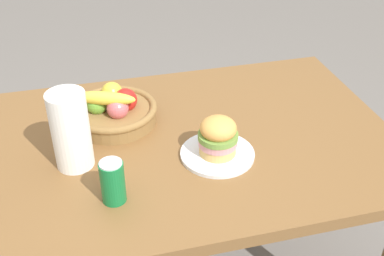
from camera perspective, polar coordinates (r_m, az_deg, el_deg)
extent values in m
cube|color=brown|center=(1.56, -1.72, -1.97)|extent=(1.40, 0.90, 0.04)
cylinder|color=brown|center=(2.09, -20.89, -6.90)|extent=(0.07, 0.07, 0.71)
cylinder|color=brown|center=(2.24, 11.89, -2.01)|extent=(0.07, 0.07, 0.71)
cylinder|color=white|center=(1.48, 2.99, -3.06)|extent=(0.23, 0.23, 0.01)
cylinder|color=#DBAD60|center=(1.47, 3.02, -2.41)|extent=(0.11, 0.11, 0.03)
cylinder|color=pink|center=(1.45, 3.05, -1.58)|extent=(0.12, 0.12, 0.02)
cylinder|color=olive|center=(1.44, 3.07, -0.93)|extent=(0.12, 0.12, 0.02)
ellipsoid|color=#DF9F4D|center=(1.42, 3.10, -0.02)|extent=(0.11, 0.11, 0.07)
cylinder|color=#147238|center=(1.30, -9.29, -6.30)|extent=(0.07, 0.07, 0.12)
cylinder|color=silver|center=(1.27, -9.55, -4.11)|extent=(0.06, 0.06, 0.00)
cylinder|color=olive|center=(1.64, -9.14, 1.50)|extent=(0.28, 0.28, 0.05)
torus|color=olive|center=(1.63, -9.22, 2.24)|extent=(0.29, 0.29, 0.02)
sphere|color=red|center=(1.62, -7.81, 3.28)|extent=(0.08, 0.08, 0.08)
sphere|color=gold|center=(1.67, -9.39, 4.12)|extent=(0.07, 0.07, 0.07)
sphere|color=#6BAD38|center=(1.62, -11.09, 2.84)|extent=(0.07, 0.07, 0.07)
sphere|color=#D16066|center=(1.58, -8.72, 2.31)|extent=(0.07, 0.07, 0.07)
ellipsoid|color=yellow|center=(1.57, -10.24, 3.47)|extent=(0.21, 0.13, 0.06)
cylinder|color=white|center=(1.42, -14.06, -0.29)|extent=(0.11, 0.11, 0.24)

